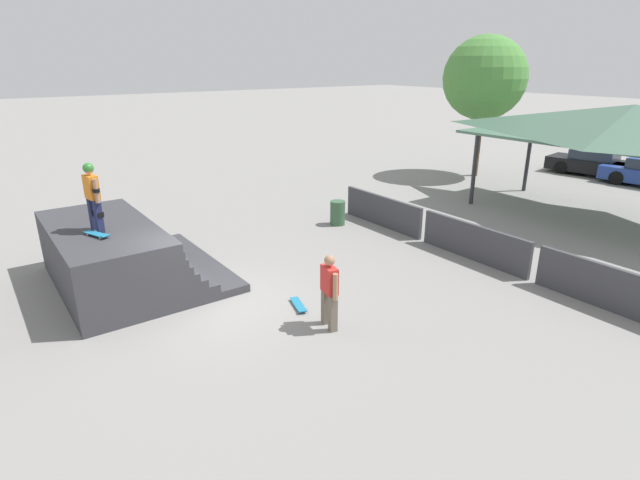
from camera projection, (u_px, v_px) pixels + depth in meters
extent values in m
plane|color=gray|center=(210.00, 305.00, 11.83)|extent=(160.00, 160.00, 0.00)
cube|color=#38383D|center=(142.00, 275.00, 13.20)|extent=(4.76, 3.92, 0.20)
cube|color=#38383D|center=(125.00, 272.00, 12.91)|extent=(4.76, 3.13, 0.20)
cube|color=#38383D|center=(119.00, 266.00, 12.76)|extent=(4.76, 2.85, 0.20)
cube|color=#38383D|center=(114.00, 259.00, 12.64)|extent=(4.76, 2.65, 0.20)
cube|color=#38383D|center=(110.00, 252.00, 12.53)|extent=(4.76, 2.51, 0.20)
cube|color=#38383D|center=(106.00, 245.00, 12.44)|extent=(4.76, 2.42, 0.20)
cube|color=#38383D|center=(104.00, 238.00, 12.35)|extent=(4.76, 2.35, 0.20)
cube|color=#38383D|center=(102.00, 230.00, 12.27)|extent=(4.76, 2.31, 0.20)
cylinder|color=silver|center=(148.00, 219.00, 12.88)|extent=(4.66, 0.07, 0.07)
cube|color=#1E2347|center=(99.00, 216.00, 11.67)|extent=(0.17, 0.17, 0.79)
cube|color=black|center=(100.00, 214.00, 11.67)|extent=(0.20, 0.16, 0.12)
cube|color=#1E2347|center=(93.00, 213.00, 11.90)|extent=(0.17, 0.17, 0.79)
cube|color=black|center=(94.00, 211.00, 11.90)|extent=(0.20, 0.16, 0.12)
cube|color=orange|center=(91.00, 187.00, 11.56)|extent=(0.46, 0.28, 0.56)
cylinder|color=#A87A5B|center=(96.00, 191.00, 11.39)|extent=(0.12, 0.12, 0.56)
cylinder|color=black|center=(96.00, 191.00, 11.39)|extent=(0.18, 0.18, 0.08)
cylinder|color=#A87A5B|center=(87.00, 187.00, 11.75)|extent=(0.12, 0.12, 0.56)
cylinder|color=black|center=(87.00, 187.00, 11.74)|extent=(0.18, 0.18, 0.08)
sphere|color=#A87A5B|center=(88.00, 169.00, 11.41)|extent=(0.22, 0.22, 0.22)
sphere|color=#337F33|center=(88.00, 168.00, 11.40)|extent=(0.24, 0.24, 0.24)
cylinder|color=silver|center=(105.00, 236.00, 11.48)|extent=(0.06, 0.05, 0.05)
cylinder|color=silver|center=(100.00, 238.00, 11.37)|extent=(0.06, 0.05, 0.05)
cylinder|color=silver|center=(93.00, 233.00, 11.71)|extent=(0.06, 0.05, 0.05)
cylinder|color=silver|center=(88.00, 234.00, 11.60)|extent=(0.06, 0.05, 0.05)
cube|color=teal|center=(96.00, 234.00, 11.53)|extent=(0.77, 0.47, 0.02)
cube|color=teal|center=(106.00, 236.00, 11.35)|extent=(0.16, 0.22, 0.02)
cube|color=#6B6051|center=(326.00, 306.00, 10.87)|extent=(0.18, 0.18, 0.83)
cube|color=#6B6051|center=(333.00, 313.00, 10.56)|extent=(0.18, 0.18, 0.83)
cube|color=red|center=(329.00, 280.00, 10.47)|extent=(0.48, 0.31, 0.59)
cylinder|color=#A87A5B|center=(324.00, 277.00, 10.73)|extent=(0.13, 0.13, 0.59)
cylinder|color=#A87A5B|center=(335.00, 287.00, 10.25)|extent=(0.13, 0.13, 0.59)
sphere|color=#A87A5B|center=(330.00, 260.00, 10.32)|extent=(0.23, 0.23, 0.23)
cylinder|color=green|center=(304.00, 310.00, 11.53)|extent=(0.06, 0.04, 0.05)
cylinder|color=green|center=(298.00, 311.00, 11.49)|extent=(0.06, 0.04, 0.05)
cylinder|color=green|center=(298.00, 301.00, 11.97)|extent=(0.06, 0.04, 0.05)
cylinder|color=green|center=(293.00, 302.00, 11.92)|extent=(0.06, 0.04, 0.05)
cube|color=teal|center=(298.00, 304.00, 11.71)|extent=(0.82, 0.43, 0.02)
cube|color=teal|center=(303.00, 311.00, 11.38)|extent=(0.15, 0.22, 0.02)
cube|color=#3D3D42|center=(382.00, 211.00, 17.31)|extent=(3.64, 0.12, 1.05)
cube|color=#3D3D42|center=(474.00, 242.00, 14.36)|extent=(3.64, 0.12, 1.05)
cube|color=#3D3D42|center=(612.00, 289.00, 11.41)|extent=(3.64, 0.12, 1.05)
cylinder|color=#2D2D33|center=(474.00, 170.00, 19.68)|extent=(0.16, 0.16, 2.77)
cylinder|color=#2D2D33|center=(528.00, 160.00, 21.69)|extent=(0.16, 0.16, 2.77)
cube|color=#4C705B|center=(628.00, 144.00, 16.66)|extent=(10.92, 4.29, 0.10)
pyramid|color=#4C705B|center=(632.00, 124.00, 16.44)|extent=(10.70, 4.21, 1.23)
cylinder|color=brown|center=(478.00, 143.00, 24.52)|extent=(0.28, 0.28, 3.27)
sphere|color=#4C893D|center=(485.00, 78.00, 23.49)|extent=(3.89, 3.89, 3.89)
cylinder|color=#385B3D|center=(338.00, 213.00, 17.46)|extent=(0.52, 0.52, 0.85)
cube|color=black|center=(595.00, 166.00, 24.96)|extent=(4.58, 2.37, 0.62)
cube|color=#283342|center=(595.00, 155.00, 24.85)|extent=(2.22, 1.74, 0.46)
cube|color=black|center=(595.00, 150.00, 24.78)|extent=(2.12, 1.69, 0.04)
cylinder|color=black|center=(629.00, 171.00, 24.64)|extent=(0.66, 0.29, 0.64)
cylinder|color=black|center=(619.00, 175.00, 23.60)|extent=(0.66, 0.29, 0.64)
cylinder|color=black|center=(573.00, 163.00, 26.43)|extent=(0.66, 0.29, 0.64)
cylinder|color=black|center=(561.00, 167.00, 25.39)|extent=(0.66, 0.29, 0.64)
cylinder|color=black|center=(628.00, 173.00, 24.08)|extent=(0.66, 0.26, 0.64)
cylinder|color=black|center=(616.00, 178.00, 23.12)|extent=(0.66, 0.26, 0.64)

